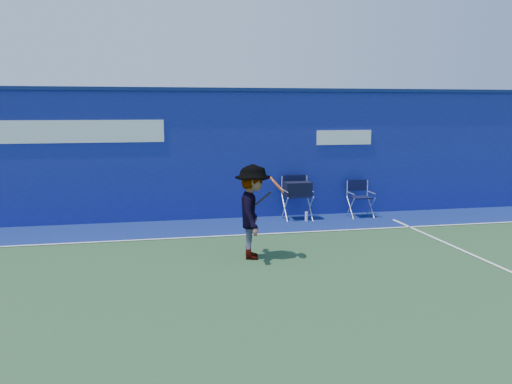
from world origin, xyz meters
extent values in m
plane|color=#274928|center=(0.00, 0.00, 0.00)|extent=(80.00, 80.00, 0.00)
cube|color=navy|center=(0.00, 5.20, 1.50)|extent=(24.00, 0.40, 3.00)
cube|color=navy|center=(0.00, 5.20, 3.04)|extent=(24.00, 0.50, 0.08)
cube|color=white|center=(-3.00, 4.99, 2.10)|extent=(4.50, 0.02, 0.50)
cube|color=white|center=(3.60, 4.99, 1.90)|extent=(1.40, 0.02, 0.35)
cube|color=navy|center=(0.00, 4.10, 0.00)|extent=(24.00, 1.80, 0.01)
cube|color=white|center=(0.00, 3.20, 0.01)|extent=(24.00, 0.06, 0.01)
cube|color=black|center=(2.31, 4.57, 0.56)|extent=(0.54, 0.46, 0.03)
cube|color=silver|center=(2.31, 4.84, 0.78)|extent=(0.62, 0.03, 0.45)
cube|color=black|center=(2.31, 4.84, 0.87)|extent=(0.54, 0.03, 0.31)
cube|color=black|center=(2.31, 4.53, 0.73)|extent=(0.62, 0.36, 0.34)
cube|color=black|center=(3.88, 4.52, 0.48)|extent=(0.46, 0.39, 0.03)
cube|color=silver|center=(3.88, 4.75, 0.67)|extent=(0.53, 0.02, 0.38)
cube|color=black|center=(3.88, 4.75, 0.75)|extent=(0.46, 0.02, 0.27)
cylinder|color=silver|center=(2.44, 4.27, 0.11)|extent=(0.07, 0.07, 0.23)
imported|color=#EA4738|center=(0.61, 1.51, 0.83)|extent=(0.80, 1.16, 1.65)
torus|color=#C8421A|center=(1.01, 1.39, 1.31)|extent=(0.33, 0.41, 0.30)
cylinder|color=gray|center=(1.01, 1.39, 1.31)|extent=(0.26, 0.35, 0.24)
cylinder|color=black|center=(0.76, 1.34, 1.09)|extent=(0.28, 0.09, 0.25)
camera|label=1|loc=(-1.22, -7.57, 2.62)|focal=38.00mm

